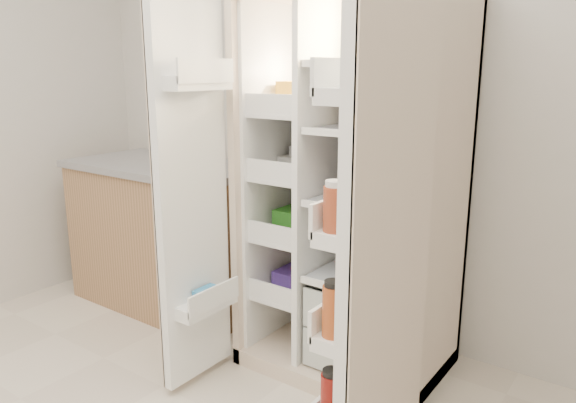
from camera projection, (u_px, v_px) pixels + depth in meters
The scene contains 5 objects.
wall_back at pixel (367, 90), 2.87m from camera, with size 4.00×0.02×2.70m, color silver.
refrigerator at pixel (359, 220), 2.65m from camera, with size 0.92×0.70×1.80m.
freezer_door at pixel (192, 199), 2.43m from camera, with size 0.15×0.40×1.72m.
fridge_door at pixel (382, 252), 1.81m from camera, with size 0.17×0.58×1.72m.
kitchen_counter at pixel (169, 234), 3.40m from camera, with size 1.24×0.66×0.90m.
Camera 1 is at (1.38, -0.61, 1.46)m, focal length 34.00 mm.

